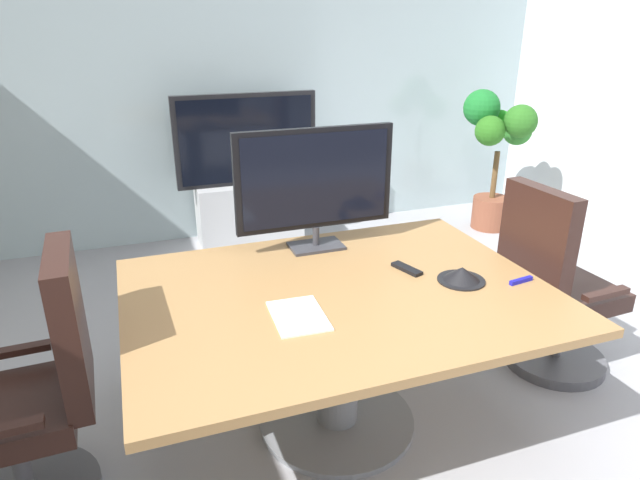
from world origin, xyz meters
TOP-DOWN VIEW (x-y plane):
  - ground_plane at (0.00, 0.00)m, footprint 7.21×7.21m
  - wall_back_glass_partition at (0.00, 3.11)m, footprint 6.05×0.10m
  - conference_table at (-0.10, 0.26)m, footprint 1.87×1.38m
  - office_chair_left at (-1.38, 0.23)m, footprint 0.60×0.58m
  - office_chair_right at (1.18, 0.30)m, footprint 0.61×0.58m
  - tv_monitor at (-0.03, 0.78)m, footprint 0.84×0.18m
  - wall_display_unit at (0.05, 2.75)m, footprint 1.20×0.36m
  - potted_plant at (2.26, 2.33)m, footprint 0.64×0.63m
  - conference_phone at (0.47, 0.16)m, footprint 0.22×0.22m
  - remote_control at (0.29, 0.34)m, footprint 0.10×0.18m
  - whiteboard_marker at (0.72, 0.05)m, footprint 0.13×0.04m
  - paper_notepad at (-0.34, 0.10)m, footprint 0.22×0.31m

SIDE VIEW (x-z plane):
  - ground_plane at x=0.00m, z-range 0.00..0.00m
  - wall_display_unit at x=0.05m, z-range -0.21..1.10m
  - office_chair_left at x=-1.38m, z-range -0.09..1.00m
  - office_chair_right at x=1.18m, z-range -0.09..1.00m
  - conference_table at x=-0.10m, z-range 0.20..0.93m
  - paper_notepad at x=-0.34m, z-range 0.73..0.74m
  - remote_control at x=0.29m, z-range 0.73..0.75m
  - whiteboard_marker at x=0.72m, z-range 0.73..0.75m
  - conference_phone at x=0.47m, z-range 0.73..0.80m
  - potted_plant at x=2.26m, z-range 0.16..1.45m
  - tv_monitor at x=-0.03m, z-range 0.78..1.41m
  - wall_back_glass_partition at x=0.00m, z-range 0.00..2.76m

